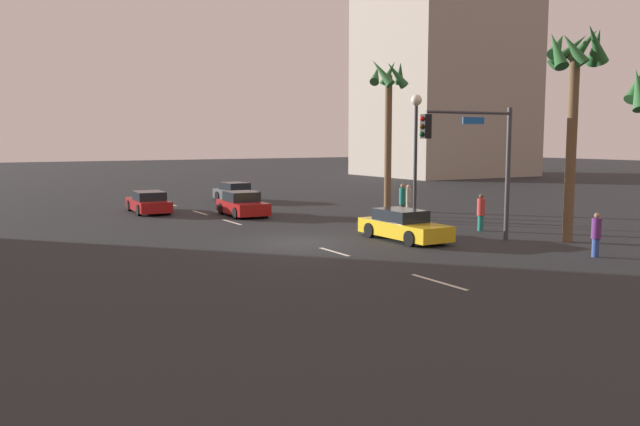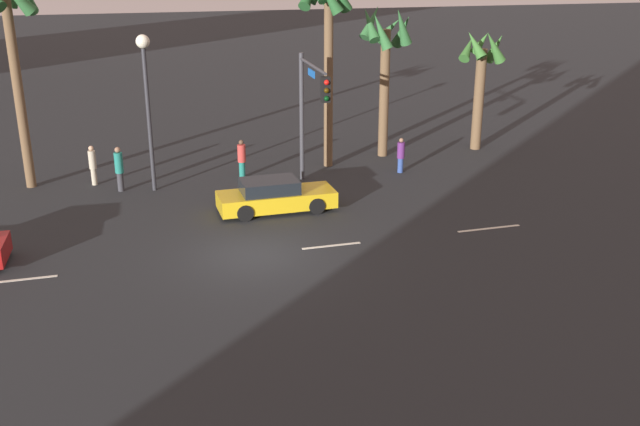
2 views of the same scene
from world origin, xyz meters
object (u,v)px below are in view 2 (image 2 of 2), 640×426
car_0 (275,196)px  palm_tree_0 (385,48)px  streetlamp (146,84)px  pedestrian_1 (93,164)px  palm_tree_1 (11,31)px  palm_tree_2 (482,67)px  pedestrian_0 (242,158)px  traffic_signal (310,102)px  pedestrian_2 (119,168)px  palm_tree_3 (328,18)px  pedestrian_3 (401,155)px

car_0 → palm_tree_0: (7.01, 6.64, 4.73)m
car_0 → streetlamp: (-4.39, 4.05, 3.94)m
pedestrian_1 → palm_tree_1: 6.25m
palm_tree_2 → car_0: bearing=-151.6°
pedestrian_1 → palm_tree_0: 14.60m
palm_tree_1 → streetlamp: bearing=-20.5°
car_0 → pedestrian_0: size_ratio=2.64×
pedestrian_0 → streetlamp: bearing=-168.4°
traffic_signal → pedestrian_1: 9.94m
streetlamp → palm_tree_1: size_ratio=0.73×
pedestrian_2 → palm_tree_0: bearing=10.4°
pedestrian_2 → palm_tree_3: (9.63, 1.38, 5.82)m
car_0 → pedestrian_2: bearing=143.3°
pedestrian_3 → palm_tree_0: 5.41m
pedestrian_2 → palm_tree_1: (-3.67, 1.62, 5.59)m
pedestrian_0 → palm_tree_1: bearing=173.2°
streetlamp → palm_tree_1: (-5.06, 1.89, 2.08)m
pedestrian_3 → palm_tree_2: palm_tree_2 is taller
car_0 → traffic_signal: (2.05, 2.24, 3.21)m
palm_tree_3 → streetlamp: bearing=-168.7°
pedestrian_2 → palm_tree_0: (12.78, 2.33, 4.31)m
car_0 → palm_tree_2: size_ratio=0.74×
pedestrian_3 → palm_tree_3: size_ratio=0.18×
pedestrian_2 → palm_tree_2: size_ratio=0.31×
streetlamp → pedestrian_3: bearing=-2.2°
palm_tree_0 → pedestrian_1: bearing=-175.4°
palm_tree_1 → pedestrian_0: bearing=-6.8°
traffic_signal → pedestrian_3: 5.73m
palm_tree_3 → car_0: bearing=-124.1°
streetlamp → pedestrian_0: size_ratio=3.76×
palm_tree_1 → traffic_signal: bearing=-17.8°
pedestrian_2 → palm_tree_2: 18.36m
car_0 → palm_tree_1: 12.68m
palm_tree_1 → car_0: bearing=-32.1°
pedestrian_1 → pedestrian_0: bearing=-6.0°
pedestrian_3 → palm_tree_2: bearing=28.7°
car_0 → pedestrian_1: size_ratio=2.60×
pedestrian_1 → pedestrian_2: pedestrian_2 is taller
pedestrian_1 → palm_tree_3: (10.72, 0.15, 5.91)m
palm_tree_0 → palm_tree_1: palm_tree_1 is taller
pedestrian_1 → pedestrian_2: size_ratio=0.91×
pedestrian_0 → palm_tree_0: size_ratio=0.24×
car_0 → pedestrian_2: pedestrian_2 is taller
traffic_signal → streetlamp: (-6.44, 1.80, 0.72)m
pedestrian_0 → pedestrian_2: 5.37m
traffic_signal → palm_tree_3: (1.80, 3.45, 3.03)m
streetlamp → palm_tree_3: 8.72m
palm_tree_3 → traffic_signal: bearing=-117.6°
car_0 → palm_tree_1: (-9.45, 5.93, 6.01)m
traffic_signal → pedestrian_1: bearing=159.7°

